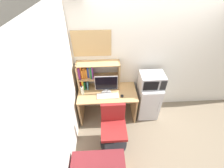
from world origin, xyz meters
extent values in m
cube|color=silver|center=(0.40, 0.02, 1.30)|extent=(6.40, 0.04, 2.60)
cube|color=silver|center=(-1.62, -1.60, 1.30)|extent=(0.04, 4.40, 2.60)
cube|color=tan|center=(-0.92, -0.32, 0.73)|extent=(1.26, 0.65, 0.03)
cube|color=tan|center=(-1.53, -0.32, 0.36)|extent=(0.04, 0.58, 0.72)
cube|color=tan|center=(-0.31, -0.32, 0.36)|extent=(0.04, 0.58, 0.72)
cube|color=tan|center=(-1.52, -0.14, 1.06)|extent=(0.03, 0.27, 0.63)
cube|color=tan|center=(-0.66, -0.14, 1.06)|extent=(0.03, 0.27, 0.63)
cube|color=tan|center=(-1.09, -0.14, 1.37)|extent=(0.89, 0.27, 0.01)
cube|color=tan|center=(-1.09, -0.14, 1.03)|extent=(0.82, 0.27, 0.01)
cube|color=#B21E1E|center=(-1.48, -0.11, 0.84)|extent=(0.04, 0.19, 0.18)
cube|color=gold|center=(-1.44, -0.12, 0.87)|extent=(0.03, 0.23, 0.25)
cube|color=#197233|center=(-1.41, -0.12, 0.85)|extent=(0.02, 0.22, 0.20)
cube|color=black|center=(-1.37, -0.10, 0.84)|extent=(0.03, 0.16, 0.19)
cube|color=teal|center=(-1.34, -0.12, 0.85)|extent=(0.02, 0.23, 0.20)
cube|color=purple|center=(-1.48, -0.12, 1.17)|extent=(0.04, 0.21, 0.26)
cube|color=orange|center=(-1.44, -0.11, 1.18)|extent=(0.03, 0.17, 0.28)
cube|color=orange|center=(-1.41, -0.12, 1.15)|extent=(0.02, 0.22, 0.22)
cube|color=orange|center=(-1.38, -0.11, 1.16)|extent=(0.03, 0.19, 0.25)
cube|color=orange|center=(-1.34, -0.11, 1.15)|extent=(0.03, 0.18, 0.22)
cube|color=navy|center=(-1.30, -0.10, 1.16)|extent=(0.03, 0.16, 0.25)
cube|color=brown|center=(-1.27, -0.11, 1.16)|extent=(0.02, 0.19, 0.24)
cube|color=#197233|center=(-1.24, -0.12, 1.18)|extent=(0.03, 0.21, 0.28)
cube|color=purple|center=(-1.21, -0.12, 1.18)|extent=(0.02, 0.22, 0.29)
cylinder|color=#B7B7BC|center=(-0.94, -0.35, 0.75)|extent=(0.21, 0.21, 0.02)
cylinder|color=#B7B7BC|center=(-0.94, -0.35, 0.81)|extent=(0.04, 0.04, 0.10)
cube|color=#B7B7BC|center=(-0.94, -0.35, 1.02)|extent=(0.47, 0.01, 0.34)
cube|color=black|center=(-0.94, -0.35, 1.02)|extent=(0.44, 0.02, 0.32)
cube|color=silver|center=(-0.92, -0.45, 0.76)|extent=(0.45, 0.16, 0.02)
ellipsoid|color=black|center=(-0.62, -0.47, 0.76)|extent=(0.06, 0.08, 0.03)
cylinder|color=silver|center=(-1.44, -0.35, 0.84)|extent=(0.06, 0.06, 0.19)
cylinder|color=black|center=(-1.44, -0.35, 0.95)|extent=(0.04, 0.04, 0.02)
cube|color=silver|center=(0.01, -0.31, 0.44)|extent=(0.47, 0.50, 0.88)
cube|color=silver|center=(0.01, -0.57, 0.44)|extent=(0.45, 0.01, 0.85)
cylinder|color=#B2B2B7|center=(0.18, -0.58, 0.49)|extent=(0.01, 0.01, 0.31)
cube|color=#ADADB2|center=(0.01, -0.31, 1.02)|extent=(0.50, 0.38, 0.28)
cube|color=black|center=(-0.06, -0.50, 1.02)|extent=(0.30, 0.01, 0.21)
cube|color=black|center=(0.19, -0.50, 1.02)|extent=(0.12, 0.01, 0.23)
cylinder|color=black|center=(-0.83, -1.10, 0.02)|extent=(0.55, 0.55, 0.04)
cylinder|color=black|center=(-0.83, -1.10, 0.24)|extent=(0.04, 0.04, 0.45)
cube|color=maroon|center=(-0.83, -1.10, 0.49)|extent=(0.48, 0.48, 0.07)
cube|color=maroon|center=(-0.83, -0.88, 0.74)|extent=(0.45, 0.06, 0.43)
cube|color=tan|center=(-1.19, -0.01, 1.72)|extent=(0.74, 0.02, 0.51)
camera|label=1|loc=(-0.96, -2.72, 2.94)|focal=24.06mm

